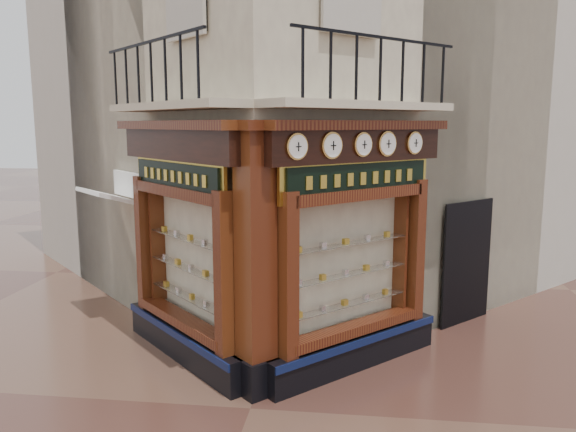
% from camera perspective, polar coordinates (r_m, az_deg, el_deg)
% --- Properties ---
extents(ground, '(80.00, 80.00, 0.00)m').
position_cam_1_polar(ground, '(8.30, -3.84, -18.93)').
color(ground, '#4A2B22').
rests_on(ground, ground).
extents(main_building, '(11.31, 11.31, 12.00)m').
position_cam_1_polar(main_building, '(13.56, 1.03, 18.13)').
color(main_building, beige).
rests_on(main_building, ground).
extents(neighbour_left, '(11.31, 11.31, 11.00)m').
position_cam_1_polar(neighbour_left, '(16.35, -6.98, 14.79)').
color(neighbour_left, '#BDB3A4').
rests_on(neighbour_left, ground).
extents(neighbour_right, '(11.31, 11.31, 11.00)m').
position_cam_1_polar(neighbour_right, '(15.91, 11.22, 14.83)').
color(neighbour_right, '#BDB3A4').
rests_on(neighbour_right, ground).
extents(shopfront_left, '(2.86, 2.86, 3.98)m').
position_cam_1_polar(shopfront_left, '(9.39, -10.62, -2.81)').
color(shopfront_left, black).
rests_on(shopfront_left, ground).
extents(shopfront_right, '(2.86, 2.86, 3.98)m').
position_cam_1_polar(shopfront_right, '(8.95, 6.83, -3.30)').
color(shopfront_right, black).
rests_on(shopfront_right, ground).
extents(corner_pilaster, '(0.85, 0.85, 3.98)m').
position_cam_1_polar(corner_pilaster, '(8.05, -3.32, -4.91)').
color(corner_pilaster, black).
rests_on(corner_pilaster, ground).
extents(balcony, '(5.94, 2.97, 1.03)m').
position_cam_1_polar(balcony, '(8.78, -2.28, 11.23)').
color(balcony, beige).
rests_on(balcony, ground).
extents(clock_a, '(0.30, 0.30, 0.37)m').
position_cam_1_polar(clock_a, '(7.71, 0.92, 7.06)').
color(clock_a, gold).
rests_on(clock_a, ground).
extents(clock_b, '(0.31, 0.31, 0.39)m').
position_cam_1_polar(clock_b, '(8.13, 4.47, 7.15)').
color(clock_b, gold).
rests_on(clock_b, ground).
extents(clock_c, '(0.30, 0.30, 0.37)m').
position_cam_1_polar(clock_c, '(8.56, 7.62, 7.21)').
color(clock_c, gold).
rests_on(clock_c, ground).
extents(clock_d, '(0.31, 0.31, 0.39)m').
position_cam_1_polar(clock_d, '(8.95, 10.03, 7.24)').
color(clock_d, gold).
rests_on(clock_d, ground).
extents(clock_e, '(0.30, 0.30, 0.37)m').
position_cam_1_polar(clock_e, '(9.45, 12.72, 7.25)').
color(clock_e, gold).
rests_on(clock_e, ground).
extents(awning, '(1.52, 1.52, 0.31)m').
position_cam_1_polar(awning, '(12.17, -17.32, -9.92)').
color(awning, white).
rests_on(awning, ground).
extents(signboard_left, '(2.12, 2.12, 0.57)m').
position_cam_1_polar(signboard_left, '(9.19, -11.26, 4.00)').
color(signboard_left, gold).
rests_on(signboard_left, ground).
extents(signboard_right, '(2.26, 2.26, 0.60)m').
position_cam_1_polar(signboard_right, '(8.72, 7.33, 3.83)').
color(signboard_right, gold).
rests_on(signboard_right, ground).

